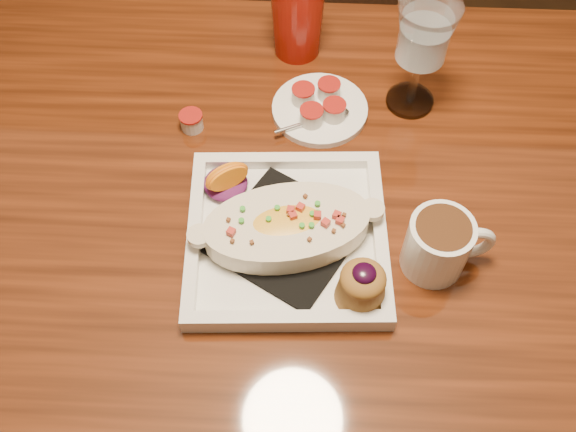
{
  "coord_description": "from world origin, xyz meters",
  "views": [
    {
      "loc": [
        0.01,
        -0.54,
        1.53
      ],
      "look_at": [
        -0.01,
        -0.04,
        0.77
      ],
      "focal_mm": 40.0,
      "sensor_mm": 36.0,
      "label": 1
    }
  ],
  "objects_px": {
    "plate": "(292,235)",
    "saucer": "(319,108)",
    "red_tumbler": "(298,15)",
    "coffee_mug": "(440,244)",
    "table": "(296,234)",
    "chair_far": "(306,38)",
    "goblet": "(424,39)"
  },
  "relations": [
    {
      "from": "table",
      "to": "saucer",
      "type": "bearing_deg",
      "value": 80.73
    },
    {
      "from": "red_tumbler",
      "to": "coffee_mug",
      "type": "bearing_deg",
      "value": -63.75
    },
    {
      "from": "table",
      "to": "red_tumbler",
      "type": "relative_size",
      "value": 9.86
    },
    {
      "from": "table",
      "to": "plate",
      "type": "bearing_deg",
      "value": -92.78
    },
    {
      "from": "red_tumbler",
      "to": "saucer",
      "type": "bearing_deg",
      "value": -74.48
    },
    {
      "from": "table",
      "to": "saucer",
      "type": "relative_size",
      "value": 9.65
    },
    {
      "from": "coffee_mug",
      "to": "red_tumbler",
      "type": "bearing_deg",
      "value": 109.01
    },
    {
      "from": "plate",
      "to": "saucer",
      "type": "xyz_separation_m",
      "value": [
        0.03,
        0.25,
        -0.02
      ]
    },
    {
      "from": "saucer",
      "to": "plate",
      "type": "bearing_deg",
      "value": -97.27
    },
    {
      "from": "table",
      "to": "chair_far",
      "type": "relative_size",
      "value": 1.61
    },
    {
      "from": "table",
      "to": "goblet",
      "type": "xyz_separation_m",
      "value": [
        0.18,
        0.2,
        0.23
      ]
    },
    {
      "from": "plate",
      "to": "coffee_mug",
      "type": "height_order",
      "value": "coffee_mug"
    },
    {
      "from": "coffee_mug",
      "to": "red_tumbler",
      "type": "height_order",
      "value": "red_tumbler"
    },
    {
      "from": "plate",
      "to": "coffee_mug",
      "type": "distance_m",
      "value": 0.2
    },
    {
      "from": "chair_far",
      "to": "saucer",
      "type": "xyz_separation_m",
      "value": [
        0.03,
        -0.46,
        0.26
      ]
    },
    {
      "from": "plate",
      "to": "red_tumbler",
      "type": "height_order",
      "value": "red_tumbler"
    },
    {
      "from": "chair_far",
      "to": "red_tumbler",
      "type": "relative_size",
      "value": 6.11
    },
    {
      "from": "saucer",
      "to": "red_tumbler",
      "type": "height_order",
      "value": "red_tumbler"
    },
    {
      "from": "red_tumbler",
      "to": "table",
      "type": "bearing_deg",
      "value": -87.74
    },
    {
      "from": "coffee_mug",
      "to": "red_tumbler",
      "type": "relative_size",
      "value": 0.81
    },
    {
      "from": "plate",
      "to": "table",
      "type": "bearing_deg",
      "value": 84.14
    },
    {
      "from": "saucer",
      "to": "table",
      "type": "bearing_deg",
      "value": -99.27
    },
    {
      "from": "plate",
      "to": "goblet",
      "type": "xyz_separation_m",
      "value": [
        0.18,
        0.28,
        0.11
      ]
    },
    {
      "from": "coffee_mug",
      "to": "saucer",
      "type": "distance_m",
      "value": 0.32
    },
    {
      "from": "table",
      "to": "chair_far",
      "type": "height_order",
      "value": "chair_far"
    },
    {
      "from": "table",
      "to": "coffee_mug",
      "type": "xyz_separation_m",
      "value": [
        0.19,
        -0.1,
        0.15
      ]
    },
    {
      "from": "goblet",
      "to": "red_tumbler",
      "type": "xyz_separation_m",
      "value": [
        -0.19,
        0.12,
        -0.06
      ]
    },
    {
      "from": "table",
      "to": "red_tumbler",
      "type": "xyz_separation_m",
      "value": [
        -0.01,
        0.32,
        0.17
      ]
    },
    {
      "from": "coffee_mug",
      "to": "goblet",
      "type": "distance_m",
      "value": 0.31
    },
    {
      "from": "goblet",
      "to": "chair_far",
      "type": "bearing_deg",
      "value": 112.66
    },
    {
      "from": "plate",
      "to": "saucer",
      "type": "bearing_deg",
      "value": 79.65
    },
    {
      "from": "table",
      "to": "goblet",
      "type": "distance_m",
      "value": 0.36
    }
  ]
}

